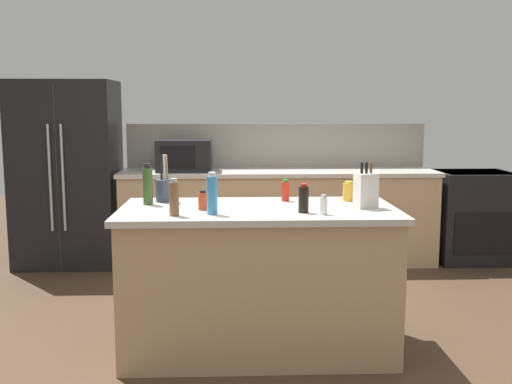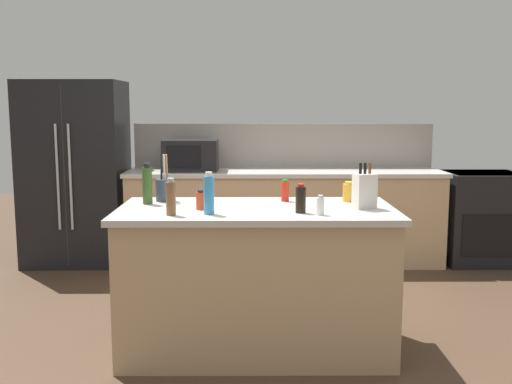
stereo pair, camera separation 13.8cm
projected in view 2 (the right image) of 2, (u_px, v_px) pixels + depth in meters
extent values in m
plane|color=#473323|center=(256.00, 348.00, 3.94)|extent=(14.00, 14.00, 0.00)
cube|color=tan|center=(285.00, 219.00, 6.05)|extent=(3.12, 0.62, 0.90)
cube|color=beige|center=(285.00, 173.00, 5.99)|extent=(3.16, 0.66, 0.04)
cube|color=gray|center=(283.00, 146.00, 6.26)|extent=(3.12, 0.03, 0.46)
cube|color=tan|center=(256.00, 282.00, 3.88)|extent=(1.70, 0.82, 0.90)
cube|color=beige|center=(256.00, 211.00, 3.81)|extent=(1.76, 0.88, 0.04)
cube|color=black|center=(76.00, 173.00, 6.03)|extent=(0.98, 0.72, 1.83)
cube|color=#2D2D2D|center=(65.00, 177.00, 5.67)|extent=(0.01, 0.00, 1.74)
cylinder|color=#ADB2B7|center=(58.00, 177.00, 5.65)|extent=(0.02, 0.02, 1.01)
cylinder|color=#ADB2B7|center=(70.00, 177.00, 5.65)|extent=(0.02, 0.02, 1.01)
cube|color=black|center=(481.00, 218.00, 6.06)|extent=(0.76, 0.64, 0.92)
cube|color=black|center=(493.00, 236.00, 5.76)|extent=(0.61, 0.01, 0.41)
cube|color=black|center=(484.00, 173.00, 6.00)|extent=(0.68, 0.58, 0.02)
cube|color=black|center=(191.00, 155.00, 5.96)|extent=(0.53, 0.38, 0.31)
cube|color=black|center=(184.00, 157.00, 5.77)|extent=(0.33, 0.01, 0.22)
cube|color=beige|center=(365.00, 191.00, 3.76)|extent=(0.15, 0.13, 0.22)
cylinder|color=black|center=(360.00, 168.00, 3.73)|extent=(0.02, 0.02, 0.07)
cylinder|color=black|center=(365.00, 168.00, 3.74)|extent=(0.02, 0.02, 0.07)
cylinder|color=brown|center=(370.00, 168.00, 3.75)|extent=(0.02, 0.02, 0.07)
cylinder|color=#333D4C|center=(165.00, 190.00, 4.06)|extent=(0.12, 0.12, 0.15)
cylinder|color=olive|center=(167.00, 167.00, 4.05)|extent=(0.01, 0.05, 0.18)
cylinder|color=black|center=(162.00, 167.00, 4.04)|extent=(0.01, 0.05, 0.18)
cylinder|color=#B2B2B7|center=(164.00, 168.00, 4.02)|extent=(0.01, 0.03, 0.18)
cylinder|color=brown|center=(171.00, 199.00, 3.53)|extent=(0.06, 0.06, 0.20)
cylinder|color=#B2B2B7|center=(171.00, 180.00, 3.51)|extent=(0.04, 0.04, 0.02)
cylinder|color=#B73D1E|center=(201.00, 201.00, 3.73)|extent=(0.06, 0.06, 0.11)
cylinder|color=black|center=(201.00, 191.00, 3.72)|extent=(0.04, 0.04, 0.02)
cylinder|color=#3384BC|center=(209.00, 195.00, 3.56)|extent=(0.06, 0.06, 0.23)
cylinder|color=white|center=(209.00, 174.00, 3.54)|extent=(0.04, 0.04, 0.03)
cylinder|color=#2D4C1E|center=(147.00, 186.00, 3.93)|extent=(0.06, 0.06, 0.24)
cylinder|color=black|center=(147.00, 165.00, 3.91)|extent=(0.04, 0.04, 0.03)
cylinder|color=gold|center=(349.00, 193.00, 4.04)|extent=(0.08, 0.08, 0.12)
cylinder|color=gold|center=(349.00, 183.00, 4.04)|extent=(0.05, 0.05, 0.02)
cylinder|color=silver|center=(320.00, 206.00, 3.54)|extent=(0.05, 0.05, 0.10)
cylinder|color=#B2B2B7|center=(321.00, 196.00, 3.53)|extent=(0.03, 0.03, 0.02)
cylinder|color=black|center=(301.00, 200.00, 3.61)|extent=(0.06, 0.06, 0.16)
cylinder|color=#B22319|center=(301.00, 185.00, 3.60)|extent=(0.04, 0.04, 0.02)
cylinder|color=red|center=(285.00, 192.00, 4.05)|extent=(0.05, 0.05, 0.13)
cylinder|color=green|center=(285.00, 181.00, 4.04)|extent=(0.03, 0.03, 0.02)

